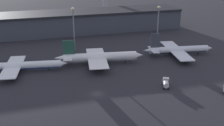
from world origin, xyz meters
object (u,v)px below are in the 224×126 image
object	(u,v)px
airplane_2	(178,50)
service_vehicle_2	(166,83)
airplane_1	(99,57)
airplane_0	(16,66)

from	to	relation	value
airplane_2	service_vehicle_2	xyz separation A→B (m)	(-24.29, -34.24, -1.32)
airplane_2	airplane_1	bearing A→B (deg)	-169.96
airplane_1	service_vehicle_2	size ratio (longest dim) A/B	7.54
airplane_0	airplane_1	xyz separation A→B (m)	(39.38, -1.03, 0.57)
airplane_0	airplane_1	distance (m)	39.39
airplane_2	service_vehicle_2	distance (m)	42.00
airplane_1	service_vehicle_2	bearing A→B (deg)	-50.55
airplane_0	airplane_1	size ratio (longest dim) A/B	1.05
airplane_0	airplane_2	world-z (taller)	airplane_0
airplane_1	airplane_0	bearing A→B (deg)	-172.72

